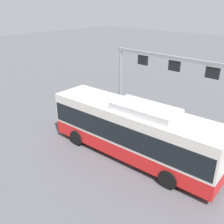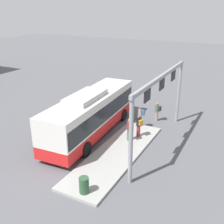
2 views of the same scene
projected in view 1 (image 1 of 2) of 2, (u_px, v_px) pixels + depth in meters
ground_plane at (131, 155)px, 15.49m from camera, size 120.00×120.00×0.00m
platform_curb at (186, 146)px, 16.33m from camera, size 10.00×2.80×0.16m
bus_main at (132, 129)px, 14.76m from camera, size 10.71×3.18×3.46m
person_boarding at (114, 105)px, 20.52m from camera, size 0.42×0.58×1.67m
person_waiting_near at (152, 117)px, 18.00m from camera, size 0.53×0.61×1.67m
person_waiting_mid at (161, 123)px, 17.19m from camera, size 0.53×0.61×1.67m
person_waiting_far at (127, 113)px, 18.72m from camera, size 0.37×0.55×1.67m
platform_sign_gantry at (173, 76)px, 17.75m from camera, size 10.13×0.24×5.20m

